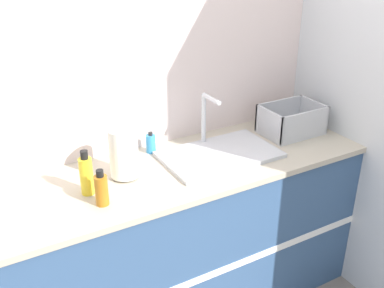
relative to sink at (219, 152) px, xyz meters
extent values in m
cube|color=silver|center=(-0.29, 0.32, 0.39)|extent=(4.46, 0.06, 2.60)
cube|color=silver|center=(0.77, 0.00, 0.39)|extent=(0.06, 2.58, 2.60)
cube|color=#33517A|center=(-0.29, 0.00, -0.48)|extent=(2.06, 0.58, 0.86)
cube|color=white|center=(-0.29, -0.29, -0.48)|extent=(2.06, 0.01, 0.04)
cube|color=#B2A893|center=(-0.29, 0.00, -0.03)|extent=(2.08, 0.61, 0.03)
cube|color=silver|center=(0.00, -0.01, -0.01)|extent=(0.58, 0.36, 0.02)
cylinder|color=silver|center=(0.00, 0.15, 0.13)|extent=(0.02, 0.02, 0.26)
cylinder|color=silver|center=(0.00, 0.08, 0.26)|extent=(0.02, 0.15, 0.02)
cylinder|color=#4C4C51|center=(-0.50, 0.03, -0.01)|extent=(0.10, 0.10, 0.01)
cylinder|color=white|center=(-0.50, 0.03, 0.11)|extent=(0.13, 0.13, 0.23)
cube|color=#B7BABF|center=(0.51, 0.04, -0.01)|extent=(0.33, 0.23, 0.01)
cube|color=#B7BABF|center=(0.51, -0.07, 0.07)|extent=(0.33, 0.01, 0.15)
cube|color=#B7BABF|center=(0.51, 0.15, 0.07)|extent=(0.33, 0.01, 0.15)
cube|color=#B7BABF|center=(0.35, 0.04, 0.07)|extent=(0.01, 0.23, 0.15)
cube|color=#B7BABF|center=(0.67, 0.04, 0.07)|extent=(0.01, 0.23, 0.15)
cylinder|color=yellow|center=(-0.69, -0.02, 0.07)|extent=(0.06, 0.06, 0.17)
cylinder|color=black|center=(-0.69, -0.02, 0.17)|extent=(0.03, 0.03, 0.04)
cylinder|color=#B26B19|center=(-0.67, -0.14, 0.05)|extent=(0.06, 0.06, 0.13)
cylinder|color=black|center=(-0.67, -0.14, 0.13)|extent=(0.03, 0.03, 0.03)
cylinder|color=#338CCC|center=(-0.28, 0.21, 0.03)|extent=(0.05, 0.05, 0.10)
cylinder|color=black|center=(-0.28, 0.21, 0.09)|extent=(0.02, 0.02, 0.02)
camera|label=1|loc=(-1.13, -1.71, 1.02)|focal=42.00mm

